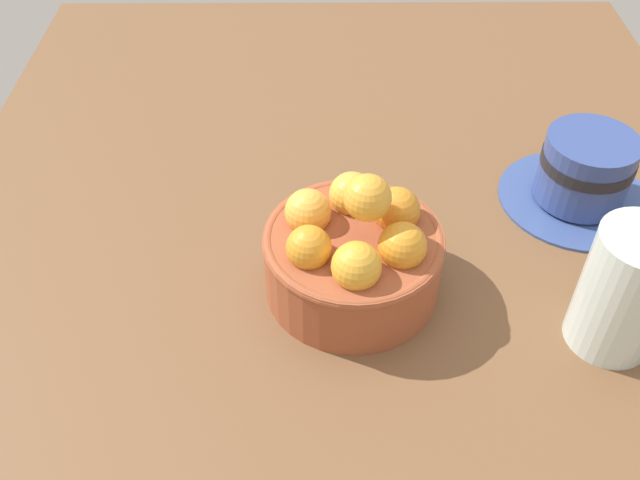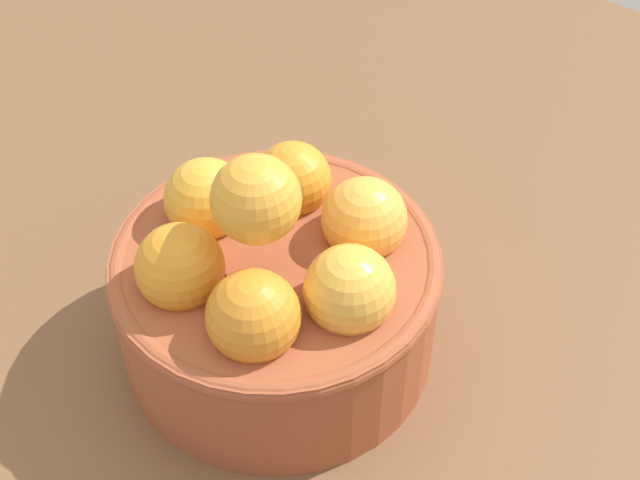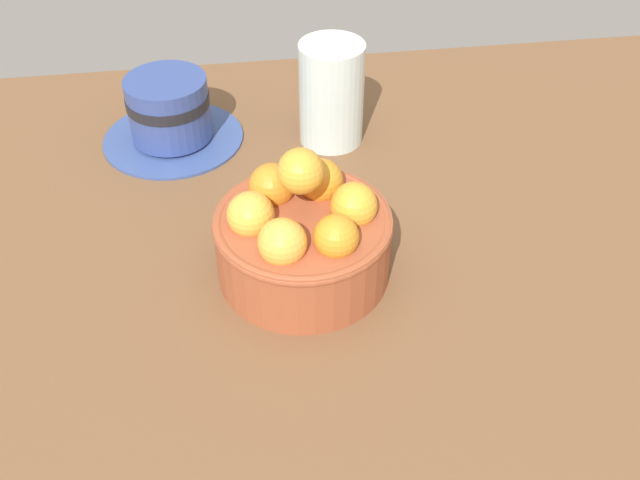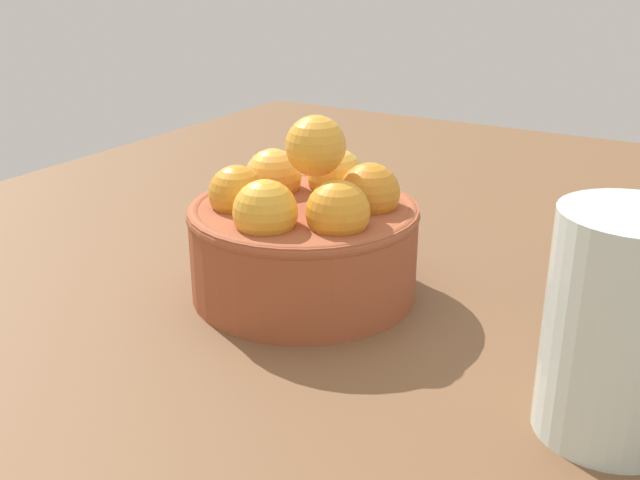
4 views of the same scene
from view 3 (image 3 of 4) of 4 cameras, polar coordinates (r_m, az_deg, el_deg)
ground_plane at (r=65.94cm, az=-1.25°, el=-3.68°), size 112.29×80.16×3.76cm
terracotta_bowl at (r=61.74cm, az=-1.36°, el=0.41°), size 15.29×15.29×12.30cm
coffee_cup at (r=81.01cm, az=-11.78°, el=9.81°), size 15.41×15.41×7.45cm
water_glass at (r=78.49cm, az=0.90°, el=11.46°), size 6.96×6.96×11.25cm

